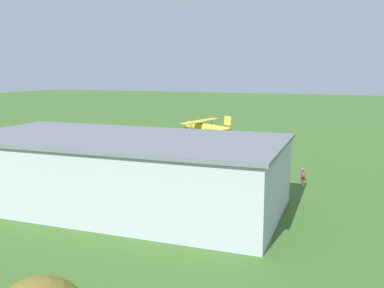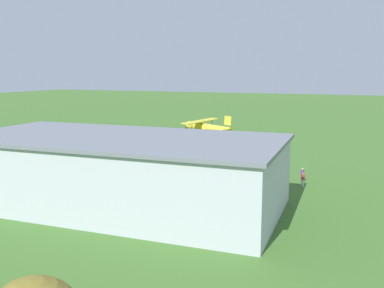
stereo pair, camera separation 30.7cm
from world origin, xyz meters
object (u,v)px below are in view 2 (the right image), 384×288
biplane (207,128)px  person_watching_takeoff (302,175)px  person_crossing_taxiway (114,160)px  car_grey (59,163)px  hangar (120,171)px  car_black (33,156)px  person_beside_truck (75,158)px  person_at_fence_line (303,180)px

biplane → person_watching_takeoff: bearing=157.1°
person_crossing_taxiway → car_grey: bearing=36.2°
hangar → car_grey: (16.56, -10.46, -2.64)m
biplane → person_watching_takeoff: size_ratio=5.03×
hangar → car_grey: hangar is taller
hangar → car_black: size_ratio=7.33×
biplane → car_black: biplane is taller
person_beside_truck → person_watching_takeoff: size_ratio=0.98×
biplane → car_black: 26.48m
person_at_fence_line → biplane: bearing=-28.3°
hangar → person_crossing_taxiway: size_ratio=20.32×
hangar → biplane: (-0.82, -22.36, 1.70)m
car_grey → person_beside_truck: (-0.08, -3.35, -0.01)m
biplane → person_crossing_taxiway: 14.20m
person_beside_truck → person_at_fence_line: bearing=-179.3°
person_at_fence_line → person_crossing_taxiway: person_crossing_taxiway is taller
person_at_fence_line → person_crossing_taxiway: 26.39m
hangar → car_grey: bearing=-32.3°
car_black → person_beside_truck: size_ratio=2.60×
person_at_fence_line → person_beside_truck: size_ratio=0.93×
hangar → car_black: 27.11m
hangar → person_beside_truck: hangar is taller
biplane → car_black: (24.41, 9.27, -4.36)m
car_grey → person_watching_takeoff: size_ratio=2.44×
person_crossing_taxiway → person_watching_takeoff: bearing=-177.4°
car_grey → person_at_fence_line: (-32.48, -3.77, -0.08)m
biplane → car_black: bearing=20.8°
car_grey → car_black: car_grey is taller
biplane → person_crossing_taxiway: size_ratio=5.48×
person_crossing_taxiway → person_beside_truck: size_ratio=0.94×
biplane → person_watching_takeoff: (-14.75, 6.24, -4.32)m
person_at_fence_line → person_crossing_taxiway: (26.38, -0.71, 0.01)m
car_grey → person_crossing_taxiway: 7.57m
person_at_fence_line → person_watching_takeoff: bearing=-79.6°
hangar → person_crossing_taxiway: 18.43m
person_watching_takeoff → car_grey: bearing=10.0°
biplane → person_watching_takeoff: 16.59m
person_watching_takeoff → biplane: bearing=-22.9°
person_crossing_taxiway → biplane: bearing=-146.6°
biplane → person_crossing_taxiway: (11.28, 7.43, -4.40)m
person_crossing_taxiway → person_watching_takeoff: 26.06m
person_watching_takeoff → person_at_fence_line: bearing=100.4°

